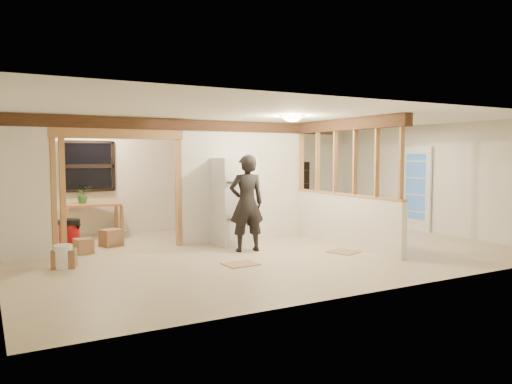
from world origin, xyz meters
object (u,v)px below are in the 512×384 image
work_table (93,221)px  bookshelf (294,192)px  refrigerator (234,201)px  shop_vac (69,234)px  woman (247,203)px

work_table → bookshelf: size_ratio=0.75×
refrigerator → shop_vac: (-2.97, 1.08, -0.58)m
shop_vac → refrigerator: bearing=-20.0°
work_table → bookshelf: (5.26, 0.15, 0.43)m
refrigerator → bookshelf: size_ratio=1.08×
shop_vac → bookshelf: bookshelf is taller
woman → bookshelf: (3.03, 3.02, -0.09)m
woman → bookshelf: 4.28m
work_table → bookshelf: bookshelf is taller
woman → bookshelf: woman is taller
refrigerator → woman: bearing=-98.3°
woman → work_table: woman is taller
bookshelf → shop_vac: bearing=-168.7°
refrigerator → bookshelf: 3.69m
woman → shop_vac: (-2.86, 1.85, -0.61)m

